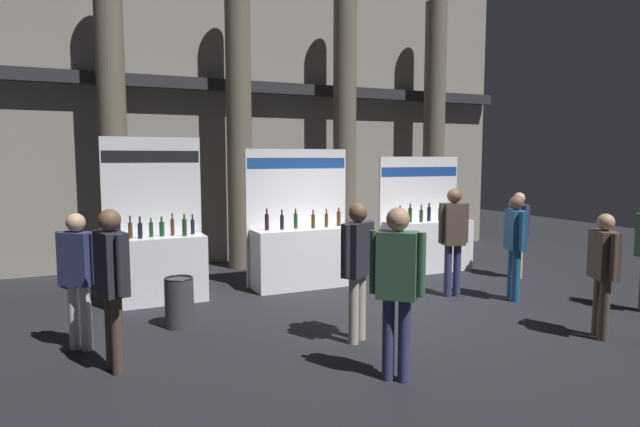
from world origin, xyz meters
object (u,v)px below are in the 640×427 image
exhibitor_booth_0 (157,261)px  visitor_0 (603,265)px  visitor_1 (78,270)px  visitor_2 (358,259)px  trash_bin (179,302)px  visitor_6 (518,227)px  visitor_3 (112,274)px  visitor_4 (515,239)px  exhibitor_booth_1 (304,251)px  visitor_8 (397,278)px  visitor_5 (453,232)px  exhibitor_booth_2 (427,241)px

exhibitor_booth_0 → visitor_0: size_ratio=1.64×
visitor_1 → visitor_2: 3.29m
trash_bin → visitor_6: 6.38m
visitor_3 → visitor_4: (5.97, 0.43, -0.06)m
exhibitor_booth_1 → visitor_6: bearing=-14.7°
visitor_1 → visitor_8: bearing=2.6°
visitor_0 → trash_bin: bearing=-91.8°
trash_bin → visitor_2: (1.88, -1.51, 0.69)m
visitor_0 → visitor_5: size_ratio=0.89×
exhibitor_booth_0 → visitor_2: size_ratio=1.51×
visitor_2 → visitor_4: (3.19, 0.69, -0.04)m
trash_bin → visitor_0: (4.72, -2.66, 0.60)m
exhibitor_booth_2 → visitor_2: size_ratio=1.33×
visitor_4 → visitor_1: bearing=-70.8°
visitor_2 → visitor_5: bearing=-5.9°
trash_bin → visitor_4: visitor_4 is taller
exhibitor_booth_0 → visitor_4: 5.64m
visitor_2 → visitor_8: size_ratio=0.97×
visitor_6 → visitor_8: 5.60m
trash_bin → visitor_3: size_ratio=0.39×
exhibitor_booth_1 → visitor_8: exhibitor_booth_1 is taller
visitor_6 → visitor_1: bearing=112.4°
visitor_5 → visitor_8: 3.64m
visitor_5 → visitor_6: visitor_5 is taller
visitor_1 → visitor_4: size_ratio=0.97×
visitor_1 → visitor_3: 0.91m
visitor_0 → visitor_8: 3.04m
visitor_3 → visitor_8: bearing=-133.2°
exhibitor_booth_1 → visitor_0: bearing=-60.5°
exhibitor_booth_2 → visitor_6: size_ratio=1.41×
trash_bin → visitor_5: size_ratio=0.38×
visitor_0 → visitor_2: bearing=-84.5°
visitor_1 → visitor_6: size_ratio=1.01×
visitor_3 → exhibitor_booth_2: bearing=-78.5°
visitor_1 → visitor_4: visitor_4 is taller
exhibitor_booth_0 → exhibitor_booth_1: 2.48m
exhibitor_booth_0 → exhibitor_booth_2: (5.23, 0.16, -0.04)m
visitor_0 → visitor_3: bearing=-76.5°
trash_bin → visitor_6: size_ratio=0.42×
exhibitor_booth_1 → visitor_4: bearing=-40.1°
visitor_1 → visitor_8: (2.89, -2.30, 0.10)m
visitor_6 → visitor_2: bearing=129.5°
exhibitor_booth_0 → visitor_6: 6.51m
visitor_2 → visitor_3: visitor_3 is taller
visitor_2 → visitor_3: 2.79m
exhibitor_booth_0 → visitor_0: (4.79, -4.12, 0.29)m
exhibitor_booth_0 → visitor_8: bearing=-67.2°
visitor_6 → visitor_4: bearing=150.2°
exhibitor_booth_1 → visitor_8: 4.22m
trash_bin → visitor_5: visitor_5 is taller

